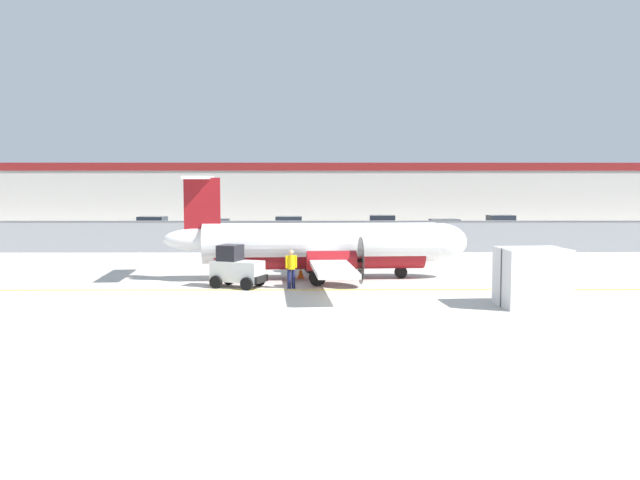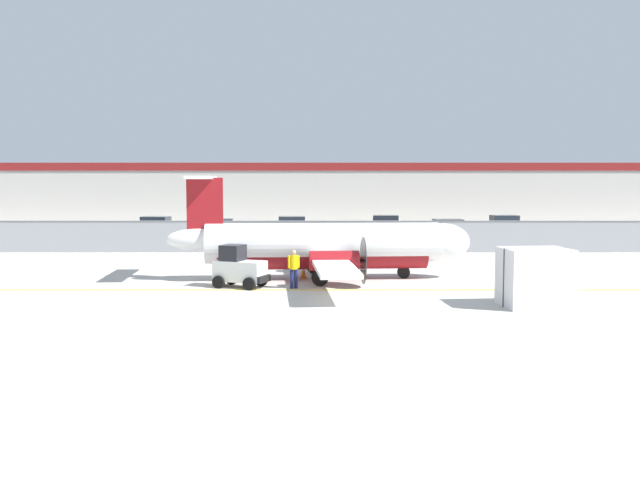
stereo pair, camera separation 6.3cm
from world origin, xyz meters
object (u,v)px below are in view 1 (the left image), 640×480
at_px(cargo_container, 532,277).
at_px(parked_car_3, 349,232).
at_px(traffic_cone_near_left, 214,278).
at_px(parked_car_0, 151,226).
at_px(ground_crew_worker, 291,267).
at_px(parked_car_2, 290,226).
at_px(traffic_cone_near_right, 301,272).
at_px(parked_car_1, 217,229).
at_px(parked_car_5, 446,229).
at_px(commuter_airplane, 326,246).
at_px(baggage_tug, 236,268).
at_px(parked_car_4, 384,224).
at_px(parked_car_6, 502,224).

xyz_separation_m(cargo_container, parked_car_3, (-5.71, 25.81, -0.21)).
xyz_separation_m(traffic_cone_near_left, parked_car_0, (-9.21, 27.61, 0.58)).
height_order(ground_crew_worker, parked_car_2, same).
height_order(traffic_cone_near_left, parked_car_3, parked_car_3).
xyz_separation_m(traffic_cone_near_left, traffic_cone_near_right, (3.88, 2.16, 0.00)).
relative_size(parked_car_2, parked_car_3, 0.99).
xyz_separation_m(traffic_cone_near_left, parked_car_1, (-3.17, 23.91, 0.58)).
bearing_deg(traffic_cone_near_left, parked_car_5, 57.77).
relative_size(cargo_container, parked_car_3, 0.60).
height_order(cargo_container, traffic_cone_near_right, cargo_container).
bearing_deg(traffic_cone_near_right, commuter_airplane, -15.46).
relative_size(baggage_tug, ground_crew_worker, 1.51).
height_order(traffic_cone_near_right, parked_car_5, parked_car_5).
xyz_separation_m(parked_car_3, parked_car_4, (3.49, 9.47, 0.00)).
bearing_deg(parked_car_3, commuter_airplane, 79.77).
bearing_deg(ground_crew_worker, parked_car_3, 147.48).
height_order(baggage_tug, parked_car_5, baggage_tug).
relative_size(traffic_cone_near_right, parked_car_2, 0.15).
bearing_deg(parked_car_6, traffic_cone_near_right, -127.34).
height_order(commuter_airplane, ground_crew_worker, commuter_airplane).
xyz_separation_m(ground_crew_worker, parked_car_5, (11.26, 24.59, -0.06)).
relative_size(cargo_container, parked_car_2, 0.61).
relative_size(parked_car_0, parked_car_5, 1.02).
relative_size(parked_car_1, parked_car_4, 0.99).
xyz_separation_m(parked_car_0, parked_car_2, (11.65, 0.17, 0.00)).
xyz_separation_m(baggage_tug, parked_car_4, (9.41, 30.45, 0.04)).
bearing_deg(parked_car_0, traffic_cone_near_right, 125.03).
xyz_separation_m(cargo_container, parked_car_5, (2.06, 29.09, -0.21)).
xyz_separation_m(baggage_tug, traffic_cone_near_left, (-1.10, 0.79, -0.54)).
xyz_separation_m(commuter_airplane, parked_car_4, (5.44, 27.83, -0.71)).
relative_size(commuter_airplane, ground_crew_worker, 9.46).
bearing_deg(parked_car_0, traffic_cone_near_left, 116.25).
relative_size(parked_car_1, parked_car_6, 0.98).
relative_size(traffic_cone_near_left, parked_car_6, 0.15).
bearing_deg(parked_car_0, parked_car_4, -166.26).
height_order(commuter_airplane, cargo_container, commuter_airplane).
bearing_deg(traffic_cone_near_left, parked_car_2, 84.99).
xyz_separation_m(cargo_container, parked_car_2, (-10.30, 33.40, -0.21)).
relative_size(traffic_cone_near_left, traffic_cone_near_right, 1.00).
height_order(commuter_airplane, traffic_cone_near_right, commuter_airplane).
relative_size(baggage_tug, parked_car_2, 0.60).
bearing_deg(cargo_container, parked_car_1, 112.91).
xyz_separation_m(traffic_cone_near_left, parked_car_4, (10.52, 29.66, 0.58)).
bearing_deg(parked_car_4, parked_car_1, -151.90).
bearing_deg(parked_car_5, parked_car_1, 174.76).
height_order(traffic_cone_near_left, parked_car_4, parked_car_4).
bearing_deg(ground_crew_worker, parked_car_2, 158.96).
relative_size(commuter_airplane, parked_car_1, 3.75).
xyz_separation_m(parked_car_3, parked_car_6, (13.82, 9.62, 0.00)).
relative_size(parked_car_0, parked_car_4, 1.01).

